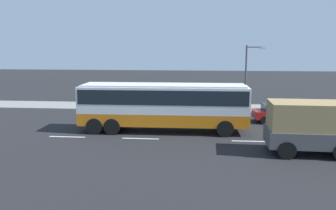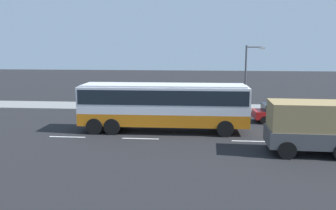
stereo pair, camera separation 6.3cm
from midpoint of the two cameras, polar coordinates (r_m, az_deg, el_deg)
name	(u,v)px [view 1 (the left image)]	position (r m, az deg, el deg)	size (l,w,h in m)	color
ground_plane	(167,130)	(25.25, -0.05, -4.08)	(120.00, 120.00, 0.00)	black
sidewalk_curb	(176,107)	(34.07, 1.36, -0.38)	(80.00, 4.00, 0.15)	gray
lane_centreline	(59,137)	(24.64, -17.00, -4.84)	(26.73, 0.16, 0.01)	white
coach_bus	(163,102)	(24.61, -0.65, 0.44)	(11.56, 2.85, 3.30)	orange
car_red_compact	(281,113)	(29.12, 17.59, -1.15)	(4.39, 2.11, 1.43)	#B21919
pedestrian_near_curb	(192,97)	(33.63, 3.85, 1.27)	(0.32, 0.32, 1.68)	#38334C
pedestrian_at_crossing	(174,99)	(32.83, 0.99, 0.93)	(0.32, 0.32, 1.53)	brown
street_lamp	(248,73)	(32.60, 12.72, 5.06)	(1.69, 0.24, 5.78)	#47474C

